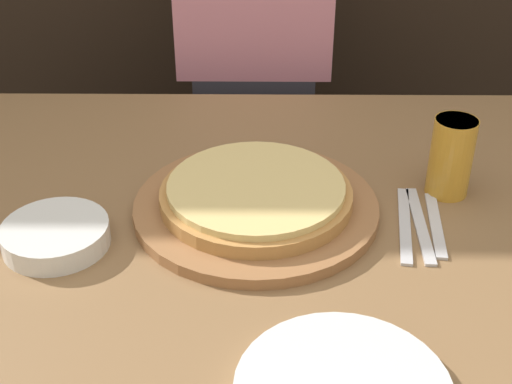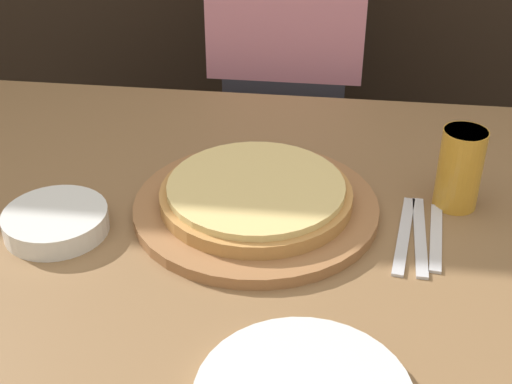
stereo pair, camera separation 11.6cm
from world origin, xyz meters
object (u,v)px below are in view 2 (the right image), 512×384
at_px(diner_person, 286,91).
at_px(pizza_on_board, 256,200).
at_px(side_bowl, 56,222).
at_px(fork, 404,235).
at_px(beer_glass, 460,165).
at_px(dinner_knife, 420,236).
at_px(spoon, 436,237).

bearing_deg(diner_person, pizza_on_board, -89.10).
xyz_separation_m(side_bowl, fork, (0.55, 0.06, -0.02)).
relative_size(beer_glass, diner_person, 0.10).
height_order(side_bowl, dinner_knife, side_bowl).
relative_size(side_bowl, diner_person, 0.12).
bearing_deg(diner_person, beer_glass, -61.35).
relative_size(fork, spoon, 1.17).
height_order(side_bowl, diner_person, diner_person).
xyz_separation_m(pizza_on_board, fork, (0.24, -0.04, -0.02)).
height_order(beer_glass, diner_person, diner_person).
xyz_separation_m(beer_glass, side_bowl, (-0.64, -0.16, -0.06)).
distance_m(fork, dinner_knife, 0.03).
height_order(dinner_knife, diner_person, diner_person).
relative_size(pizza_on_board, fork, 1.89).
distance_m(beer_glass, spoon, 0.13).
xyz_separation_m(fork, dinner_knife, (0.03, 0.00, 0.00)).
bearing_deg(spoon, pizza_on_board, 172.76).
relative_size(side_bowl, dinner_knife, 0.77).
bearing_deg(beer_glass, dinner_knife, -121.33).
xyz_separation_m(beer_glass, fork, (-0.09, -0.10, -0.07)).
relative_size(beer_glass, spoon, 0.76).
bearing_deg(pizza_on_board, dinner_knife, -7.91).
height_order(dinner_knife, spoon, same).
height_order(fork, dinner_knife, same).
xyz_separation_m(pizza_on_board, spoon, (0.29, -0.04, -0.02)).
bearing_deg(pizza_on_board, beer_glass, 11.54).
bearing_deg(dinner_knife, pizza_on_board, 172.09).
distance_m(side_bowl, spoon, 0.60).
height_order(pizza_on_board, fork, pizza_on_board).
bearing_deg(fork, dinner_knife, 0.00).
bearing_deg(dinner_knife, diner_person, 110.85).
xyz_separation_m(spoon, diner_person, (-0.30, 0.73, -0.09)).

